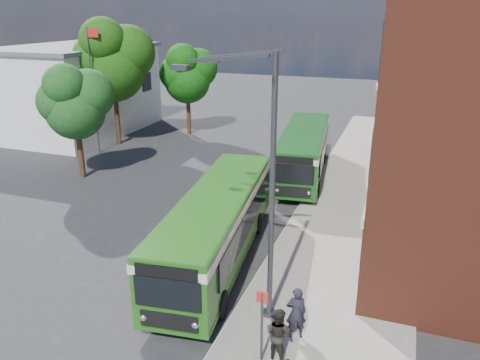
% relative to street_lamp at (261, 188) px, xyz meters
% --- Properties ---
extents(ground, '(120.00, 120.00, 0.00)m').
position_rel_street_lamp_xyz_m(ground, '(-4.84, 2.00, -4.79)').
color(ground, '#2B2B2D').
rests_on(ground, ground).
extents(pavement, '(6.00, 48.00, 0.15)m').
position_rel_street_lamp_xyz_m(pavement, '(2.16, 10.00, -4.72)').
color(pavement, gray).
rests_on(pavement, ground).
extents(kerb_line, '(0.12, 48.00, 0.01)m').
position_rel_street_lamp_xyz_m(kerb_line, '(-0.89, 10.00, -4.79)').
color(kerb_line, beige).
rests_on(kerb_line, ground).
extents(white_building, '(9.40, 13.40, 7.30)m').
position_rel_street_lamp_xyz_m(white_building, '(-22.84, 20.00, -1.13)').
color(white_building, silver).
rests_on(white_building, ground).
extents(flagpole, '(0.95, 0.10, 9.00)m').
position_rel_street_lamp_xyz_m(flagpole, '(-17.29, 15.00, 0.15)').
color(flagpole, '#3C3F41').
rests_on(flagpole, ground).
extents(street_lamp, '(2.96, 2.38, 9.00)m').
position_rel_street_lamp_xyz_m(street_lamp, '(0.00, 0.00, 0.00)').
color(street_lamp, '#3C3F41').
rests_on(street_lamp, ground).
extents(bus_stop_sign, '(0.35, 0.08, 2.52)m').
position_rel_street_lamp_xyz_m(bus_stop_sign, '(0.76, -2.20, -3.28)').
color(bus_stop_sign, '#3C3F41').
rests_on(bus_stop_sign, ground).
extents(bus_front, '(3.89, 11.65, 3.02)m').
position_rel_street_lamp_xyz_m(bus_front, '(-2.86, 3.18, -2.96)').
color(bus_front, '#236017').
rests_on(bus_front, ground).
extents(bus_rear, '(3.83, 11.12, 3.02)m').
position_rel_street_lamp_xyz_m(bus_rear, '(-1.84, 15.03, -2.96)').
color(bus_rear, '#154F19').
rests_on(bus_rear, ground).
extents(pedestrian_a, '(0.77, 0.64, 1.79)m').
position_rel_street_lamp_xyz_m(pedestrian_a, '(1.47, -0.79, -3.75)').
color(pedestrian_a, black).
rests_on(pedestrian_a, pavement).
extents(pedestrian_b, '(1.00, 0.90, 1.70)m').
position_rel_street_lamp_xyz_m(pedestrian_b, '(1.20, -1.93, -3.79)').
color(pedestrian_b, black).
rests_on(pedestrian_b, pavement).
extents(tree_left, '(4.26, 4.05, 7.20)m').
position_rel_street_lamp_xyz_m(tree_left, '(-14.97, 9.99, 0.09)').
color(tree_left, '#362113').
rests_on(tree_left, ground).
extents(tree_mid, '(5.73, 5.45, 9.68)m').
position_rel_street_lamp_xyz_m(tree_mid, '(-17.28, 17.60, 1.78)').
color(tree_mid, '#362113').
rests_on(tree_mid, ground).
extents(tree_right, '(4.50, 4.28, 7.60)m').
position_rel_street_lamp_xyz_m(tree_right, '(-13.40, 22.39, 0.37)').
color(tree_right, '#362113').
rests_on(tree_right, ground).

